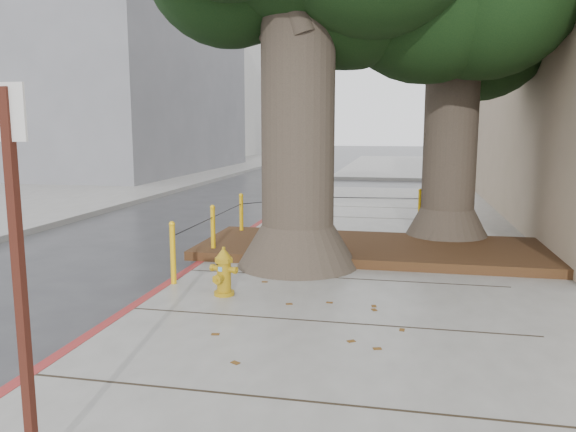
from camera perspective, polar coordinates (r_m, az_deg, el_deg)
name	(u,v)px	position (r m, az deg, el deg)	size (l,w,h in m)	color
ground	(281,330)	(7.00, -0.73, -11.54)	(140.00, 140.00, 0.00)	#28282B
sidewalk_far	(479,166)	(36.77, 18.83, 4.80)	(16.00, 20.00, 0.15)	slate
curb_red	(199,267)	(9.83, -9.07, -5.14)	(0.14, 26.00, 0.16)	maroon
planter_bed	(373,249)	(10.55, 8.62, -3.29)	(6.40, 2.60, 0.16)	black
building_far_grey	(96,61)	(32.99, -18.92, 14.68)	(12.00, 16.00, 12.00)	slate
building_far_white	(206,73)	(54.83, -8.31, 14.17)	(12.00, 18.00, 15.00)	silver
bollard_ring	(285,218)	(11.16, -0.28, -0.25)	(3.79, 5.39, 0.95)	#E7AD0C
fire_hydrant	(224,272)	(7.84, -6.55, -5.65)	(0.36, 0.35, 0.68)	#B28712
signpost	(18,262)	(3.97, -25.72, -4.24)	(0.26, 0.06, 2.58)	#471911
car_silver	(508,175)	(24.56, 21.44, 3.93)	(1.32, 3.27, 1.11)	#B3B2B8
car_dark	(170,166)	(28.66, -11.90, 4.95)	(1.49, 3.68, 1.07)	black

